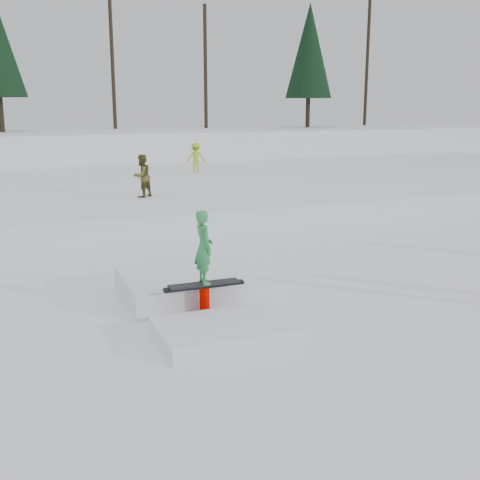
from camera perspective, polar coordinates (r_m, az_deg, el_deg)
name	(u,v)px	position (r m, az deg, el deg)	size (l,w,h in m)	color
ground	(254,319)	(11.72, 1.37, -7.49)	(120.00, 120.00, 0.00)	white
snow_berm	(71,149)	(40.43, -15.74, 8.32)	(60.00, 14.00, 2.40)	white
snow_midrise	(109,190)	(26.71, -12.28, 4.67)	(50.00, 18.00, 0.80)	white
treeline	(169,48)	(39.93, -6.76, 17.63)	(40.24, 4.22, 10.50)	black
walker_olive	(142,176)	(21.64, -9.28, 6.02)	(0.73, 0.57, 1.51)	#4B461A
walker_ygreen	(196,158)	(29.29, -4.20, 7.81)	(0.91, 0.53, 1.41)	#A8CB1F
jib_rail_feature	(195,293)	(12.26, -4.25, -5.08)	(2.60, 4.40, 2.11)	white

